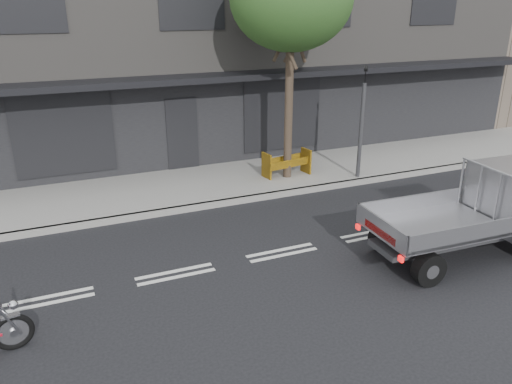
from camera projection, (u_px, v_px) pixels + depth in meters
name	position (u px, v px, depth m)	size (l,w,h in m)	color
ground	(282.00, 253.00, 11.02)	(80.00, 80.00, 0.00)	black
sidewalk	(214.00, 183.00, 15.04)	(32.00, 3.20, 0.15)	gray
kerb	(233.00, 201.00, 13.66)	(32.00, 0.20, 0.15)	gray
building_main	(157.00, 35.00, 19.31)	(26.00, 10.00, 8.00)	slate
traffic_light_pole	(361.00, 129.00, 14.84)	(0.12, 0.12, 3.50)	#2D2D30
flatbed_ute	(501.00, 202.00, 10.84)	(4.29, 1.91, 1.96)	black
construction_barrier	(290.00, 165.00, 15.16)	(1.45, 0.58, 0.81)	#EBA00C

